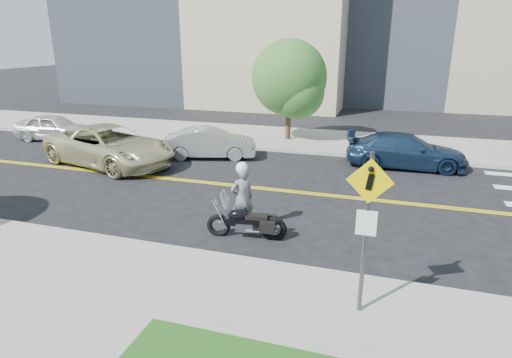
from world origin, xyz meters
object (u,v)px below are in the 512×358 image
(pedestrian_sign, at_px, (367,219))
(motorcyclist, at_px, (242,197))
(parked_car_white, at_px, (54,127))
(parked_car_silver, at_px, (210,143))
(suv, at_px, (110,146))
(motorcycle, at_px, (247,215))
(parked_car_blue, at_px, (406,151))

(pedestrian_sign, distance_m, motorcyclist, 4.54)
(parked_car_white, height_order, parked_car_silver, parked_car_white)
(motorcyclist, bearing_deg, suv, -74.39)
(motorcyclist, xyz_separation_m, suv, (-7.17, 4.31, -0.15))
(pedestrian_sign, height_order, parked_car_white, pedestrian_sign)
(motorcycle, xyz_separation_m, parked_car_blue, (3.98, 7.96, 0.06))
(motorcycle, bearing_deg, parked_car_silver, 111.40)
(suv, xyz_separation_m, parked_car_silver, (3.42, 2.24, -0.15))
(pedestrian_sign, height_order, suv, pedestrian_sign)
(parked_car_silver, bearing_deg, parked_car_blue, -99.20)
(motorcycle, distance_m, parked_car_white, 15.01)
(motorcycle, relative_size, parked_car_blue, 0.43)
(parked_car_white, distance_m, parked_car_silver, 8.89)
(pedestrian_sign, bearing_deg, motorcycle, 139.95)
(pedestrian_sign, relative_size, suv, 0.53)
(pedestrian_sign, height_order, motorcyclist, pedestrian_sign)
(motorcycle, height_order, parked_car_white, parked_car_white)
(suv, xyz_separation_m, parked_car_white, (-5.44, 3.01, -0.14))
(motorcycle, xyz_separation_m, parked_car_white, (-12.86, 7.73, 0.04))
(parked_car_white, bearing_deg, parked_car_silver, -101.51)
(motorcycle, xyz_separation_m, parked_car_silver, (-4.00, 6.96, 0.03))
(pedestrian_sign, height_order, parked_car_blue, pedestrian_sign)
(motorcyclist, distance_m, parked_car_white, 14.58)
(motorcyclist, relative_size, motorcycle, 0.95)
(pedestrian_sign, xyz_separation_m, motorcyclist, (-3.29, 2.96, -1.02))
(pedestrian_sign, xyz_separation_m, parked_car_blue, (0.94, 10.51, -1.29))
(pedestrian_sign, bearing_deg, suv, 145.22)
(parked_car_white, relative_size, parked_car_blue, 0.83)
(parked_car_white, bearing_deg, motorcycle, -127.55)
(pedestrian_sign, relative_size, parked_car_white, 0.78)
(parked_car_white, bearing_deg, parked_car_blue, -95.76)
(motorcyclist, xyz_separation_m, motorcycle, (0.26, -0.41, -0.33))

